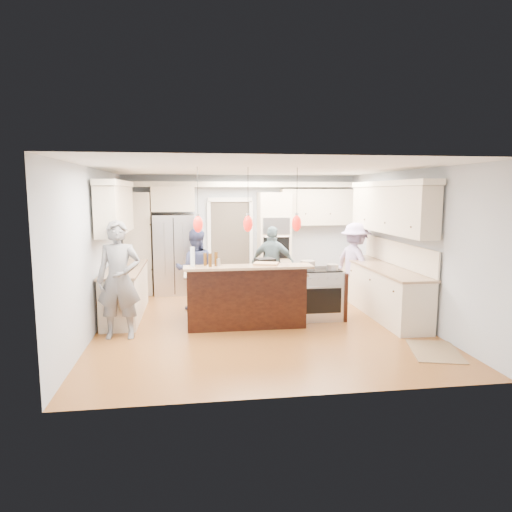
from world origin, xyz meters
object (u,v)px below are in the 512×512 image
Objects in this scene: island_range at (320,294)px; person_bar_end at (119,280)px; person_far_left at (195,269)px; kitchen_island at (244,295)px; refrigerator at (175,254)px.

person_bar_end is at bearing -168.96° from island_range.
person_bar_end is 1.18× the size of person_far_left.
kitchen_island is 1.39m from person_far_left.
kitchen_island reaches higher than island_range.
person_bar_end reaches higher than kitchen_island.
person_far_left is (-2.26, 0.97, 0.34)m from island_range.
kitchen_island is at bearing -176.95° from island_range.
refrigerator is 0.96× the size of person_bar_end.
refrigerator is 2.91m from kitchen_island.
island_range is (2.71, -2.49, -0.44)m from refrigerator.
island_range is 3.56m from person_bar_end.
person_bar_end is (-0.75, -3.17, 0.04)m from refrigerator.
kitchen_island is 1.41m from island_range.
kitchen_island is 1.32× the size of person_far_left.
person_bar_end is (-2.05, -0.60, 0.45)m from kitchen_island.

